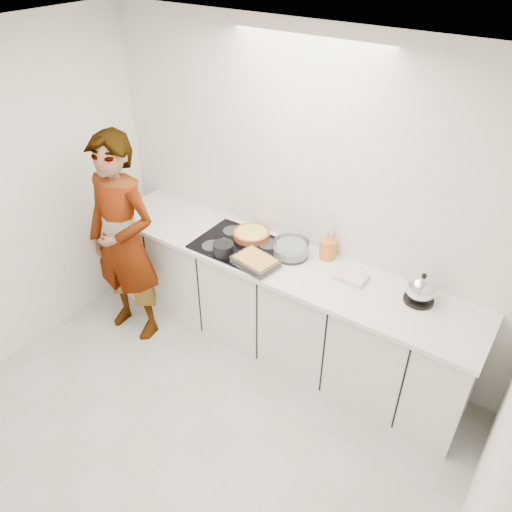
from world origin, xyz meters
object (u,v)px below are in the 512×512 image
Objects in this scene: baking_dish at (256,261)px; mixing_bowl at (291,249)px; tart_dish at (251,234)px; saucepan at (223,249)px; utensil_crock at (328,249)px; hob at (240,245)px; kettle at (421,290)px; cook at (123,241)px.

mixing_bowl is (0.15, 0.28, 0.01)m from baking_dish.
baking_dish is at bearing -50.57° from tart_dish.
utensil_crock is at bearing 32.17° from saucepan.
hob is 4.41× the size of utensil_crock.
tart_dish is 0.33m from saucepan.
utensil_crock is (0.69, 0.44, 0.02)m from saucepan.
kettle is (1.17, 0.31, 0.05)m from baking_dish.
baking_dish is 1.41× the size of kettle.
tart_dish is 1.05× the size of mixing_bowl.
hob is at bearing -174.19° from kettle.
utensil_crock is at bearing 21.61° from hob.
cook reaches higher than mixing_bowl.
kettle reaches higher than saucepan.
saucepan is 0.11× the size of cook.
kettle reaches higher than tart_dish.
utensil_crock is 0.09× the size of cook.
saucepan is (-0.04, -0.18, 0.05)m from hob.
baking_dish is (0.30, 0.01, -0.01)m from saucepan.
mixing_bowl is at bearing 62.69° from baking_dish.
saucepan is 0.82m from utensil_crock.
saucepan is (-0.04, -0.33, 0.02)m from tart_dish.
baking_dish is 1.22m from kettle.
baking_dish is at bearing -31.71° from hob.
saucepan is 0.85m from cook.
tart_dish is 0.40m from baking_dish.
mixing_bowl reaches higher than baking_dish.
tart_dish is 0.66m from utensil_crock.
tart_dish is 0.18× the size of cook.
tart_dish is at bearing 175.63° from mixing_bowl.
mixing_bowl is at bearing 33.59° from saucepan.
tart_dish is at bearing -170.38° from utensil_crock.
tart_dish is 1.27× the size of kettle.
mixing_bowl is 0.17× the size of cook.
utensil_crock reaches higher than tart_dish.
saucepan is 0.83× the size of kettle.
utensil_crock is (0.25, 0.14, 0.02)m from mixing_bowl.
tart_dish is 0.40m from mixing_bowl.
cook is (-1.08, -0.35, -0.03)m from baking_dish.
saucepan is 0.53m from mixing_bowl.
tart_dish is 1.54× the size of saucepan.
hob is at bearing 148.29° from baking_dish.
cook is (-1.47, -0.77, -0.06)m from utensil_crock.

